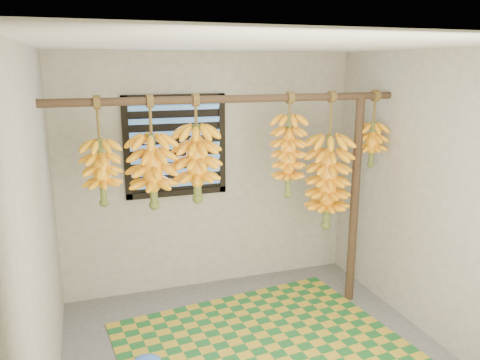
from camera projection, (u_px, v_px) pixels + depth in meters
name	position (u px, v px, depth m)	size (l,w,h in m)	color
ceiling	(266.00, 44.00, 3.09)	(3.00, 3.00, 0.01)	silver
wall_back	(210.00, 173.00, 4.76)	(3.00, 0.01, 2.40)	gray
wall_left	(39.00, 242.00, 2.91)	(0.01, 3.00, 2.40)	gray
wall_right	(435.00, 199.00, 3.84)	(0.01, 3.00, 2.40)	gray
window	(176.00, 146.00, 4.55)	(1.00, 0.04, 1.00)	black
hanging_pole	(234.00, 99.00, 3.83)	(0.06, 0.06, 3.00)	#462E21
support_post	(355.00, 203.00, 4.44)	(0.08, 0.08, 2.00)	#462E21
woven_mat	(263.00, 347.00, 3.87)	(2.26, 1.81, 0.01)	#1B5C26
banana_bunch_a	(102.00, 172.00, 3.62)	(0.31, 0.31, 0.85)	brown
banana_bunch_b	(153.00, 171.00, 3.75)	(0.39, 0.39, 0.91)	brown
banana_bunch_c	(197.00, 163.00, 3.85)	(0.36, 0.36, 0.89)	brown
banana_bunch_d	(288.00, 156.00, 4.10)	(0.31, 0.31, 0.92)	brown
banana_bunch_e	(328.00, 182.00, 4.29)	(0.40, 0.40, 1.26)	brown
banana_bunch_f	(372.00, 144.00, 4.35)	(0.27, 0.27, 0.71)	brown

